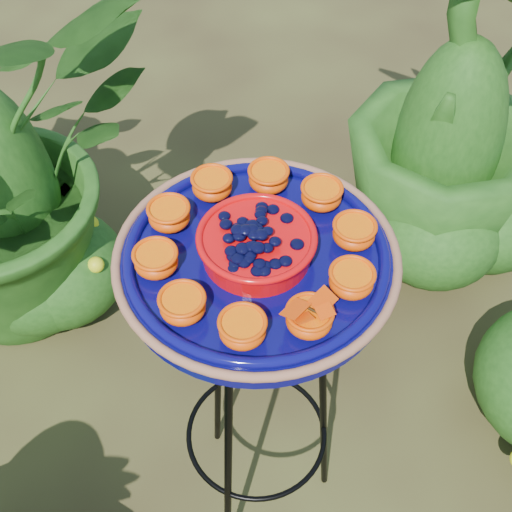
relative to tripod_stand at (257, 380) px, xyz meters
name	(u,v)px	position (x,y,z in m)	size (l,w,h in m)	color
ground_plane	(262,425)	(0.07, 0.14, -0.48)	(20.00, 20.00, 0.00)	black
tripod_stand	(257,380)	(0.00, 0.00, 0.00)	(0.35, 0.35, 0.79)	black
feeder_dish	(257,256)	(0.00, 0.00, 0.35)	(0.49, 0.49, 0.09)	#07064F
driftwood_log	(327,287)	(0.37, 0.41, -0.39)	(0.19, 0.19, 0.58)	gray
shrub_back_right	(457,104)	(0.78, 0.57, 0.00)	(0.54, 0.54, 0.97)	#1B4512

